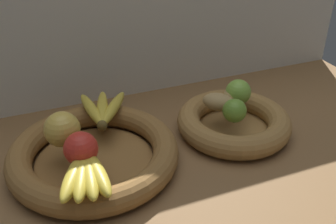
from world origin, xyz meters
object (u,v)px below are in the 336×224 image
(lime_far, at_px, (238,92))
(banana_bunch_back, at_px, (102,109))
(apple_golden_left, at_px, (62,129))
(potato_oblong, at_px, (218,102))
(fruit_bowl_right, at_px, (234,122))
(lime_near, at_px, (235,111))
(potato_back, at_px, (234,95))
(apple_red_front, at_px, (81,149))
(banana_bunch_front, at_px, (86,173))
(fruit_bowl_left, at_px, (94,154))

(lime_far, bearing_deg, banana_bunch_back, 166.90)
(apple_golden_left, height_order, potato_oblong, apple_golden_left)
(fruit_bowl_right, xyz_separation_m, lime_near, (-0.02, -0.04, 0.06))
(fruit_bowl_right, distance_m, potato_oblong, 0.07)
(banana_bunch_back, height_order, potato_back, potato_back)
(fruit_bowl_right, height_order, apple_red_front, apple_red_front)
(potato_oblong, xyz_separation_m, lime_near, (0.01, -0.06, 0.01))
(potato_back, xyz_separation_m, lime_near, (-0.04, -0.08, 0.01))
(banana_bunch_front, bearing_deg, fruit_bowl_left, 72.26)
(fruit_bowl_right, distance_m, banana_bunch_front, 0.42)
(fruit_bowl_left, distance_m, banana_bunch_back, 0.14)
(fruit_bowl_right, relative_size, potato_oblong, 3.56)
(lime_far, bearing_deg, apple_golden_left, -177.56)
(fruit_bowl_left, bearing_deg, fruit_bowl_right, 0.00)
(apple_red_front, bearing_deg, banana_bunch_back, 64.22)
(lime_near, bearing_deg, fruit_bowl_left, 173.84)
(fruit_bowl_left, distance_m, potato_oblong, 0.34)
(banana_bunch_front, bearing_deg, banana_bunch_back, 69.07)
(apple_golden_left, distance_m, banana_bunch_back, 0.15)
(fruit_bowl_left, relative_size, fruit_bowl_right, 1.33)
(fruit_bowl_right, bearing_deg, fruit_bowl_left, 180.00)
(apple_golden_left, bearing_deg, potato_oblong, 1.33)
(banana_bunch_back, relative_size, lime_near, 3.08)
(lime_far, bearing_deg, fruit_bowl_left, -174.66)
(fruit_bowl_right, distance_m, banana_bunch_back, 0.34)
(fruit_bowl_left, distance_m, fruit_bowl_right, 0.36)
(fruit_bowl_left, relative_size, potato_back, 6.05)
(apple_red_front, distance_m, lime_far, 0.44)
(potato_oblong, bearing_deg, potato_back, 15.95)
(banana_bunch_front, bearing_deg, apple_red_front, 85.86)
(fruit_bowl_left, relative_size, banana_bunch_back, 2.16)
(banana_bunch_back, bearing_deg, fruit_bowl_left, -114.10)
(apple_red_front, bearing_deg, fruit_bowl_left, 61.23)
(fruit_bowl_right, height_order, potato_oblong, potato_oblong)
(apple_red_front, bearing_deg, apple_golden_left, 107.11)
(fruit_bowl_left, xyz_separation_m, banana_bunch_front, (-0.04, -0.12, 0.05))
(banana_bunch_front, distance_m, lime_near, 0.39)
(banana_bunch_back, xyz_separation_m, lime_far, (0.34, -0.08, 0.02))
(fruit_bowl_left, bearing_deg, lime_near, -6.16)
(apple_red_front, bearing_deg, fruit_bowl_right, 8.92)
(banana_bunch_back, bearing_deg, potato_oblong, -17.84)
(banana_bunch_back, bearing_deg, banana_bunch_front, -110.93)
(apple_red_front, xyz_separation_m, banana_bunch_front, (-0.00, -0.06, -0.02))
(apple_golden_left, xyz_separation_m, banana_bunch_front, (0.02, -0.14, -0.02))
(lime_near, xyz_separation_m, lime_far, (0.05, 0.07, 0.00))
(lime_far, bearing_deg, fruit_bowl_right, -127.87)
(apple_golden_left, distance_m, banana_bunch_front, 0.14)
(apple_golden_left, relative_size, banana_bunch_front, 0.47)
(potato_back, relative_size, lime_far, 0.97)
(fruit_bowl_left, xyz_separation_m, banana_bunch_back, (0.05, 0.12, 0.04))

